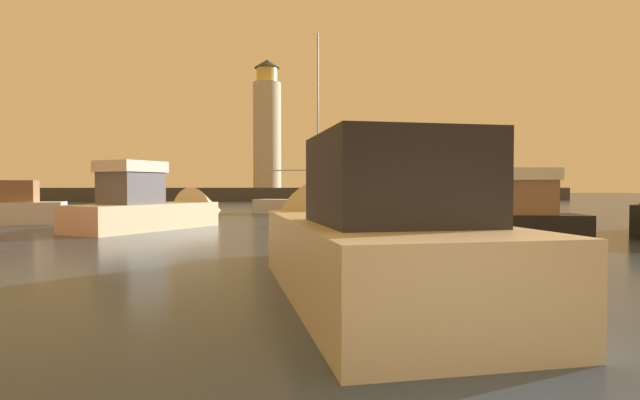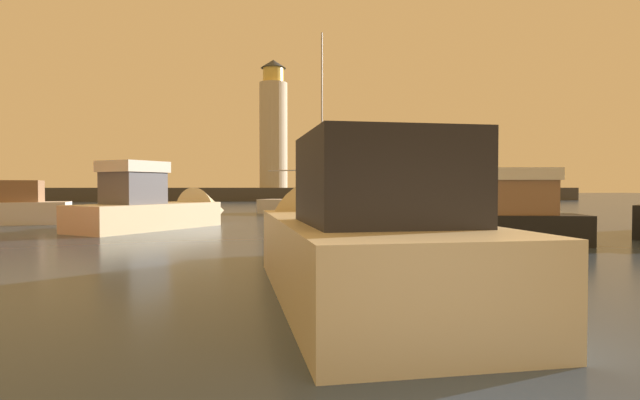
# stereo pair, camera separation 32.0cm
# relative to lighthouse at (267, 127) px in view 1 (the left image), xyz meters

# --- Properties ---
(ground_plane) EXTENTS (220.00, 220.00, 0.00)m
(ground_plane) POSITION_rel_lighthouse_xyz_m (0.59, -32.88, -9.88)
(ground_plane) COLOR #2D3D51
(breakwater) EXTENTS (83.68, 4.46, 1.76)m
(breakwater) POSITION_rel_lighthouse_xyz_m (0.59, 0.00, -9.00)
(breakwater) COLOR #423F3D
(breakwater) RESTS_ON ground_plane
(lighthouse) EXTENTS (3.74, 3.74, 17.15)m
(lighthouse) POSITION_rel_lighthouse_xyz_m (0.00, 0.00, 0.00)
(lighthouse) COLOR beige
(lighthouse) RESTS_ON breakwater
(motorboat_0) EXTENTS (7.00, 8.48, 3.56)m
(motorboat_0) POSITION_rel_lighthouse_xyz_m (-5.63, -44.15, -9.01)
(motorboat_0) COLOR beige
(motorboat_0) RESTS_ON ground_plane
(motorboat_1) EXTENTS (6.22, 2.48, 2.71)m
(motorboat_1) POSITION_rel_lighthouse_xyz_m (6.04, -52.45, -9.06)
(motorboat_1) COLOR black
(motorboat_1) RESTS_ON ground_plane
(motorboat_3) EXTENTS (3.44, 9.34, 3.30)m
(motorboat_3) POSITION_rel_lighthouse_xyz_m (0.38, -58.24, -9.00)
(motorboat_3) COLOR beige
(motorboat_3) RESTS_ON ground_plane
(motorboat_5) EXTENTS (7.26, 6.03, 2.89)m
(motorboat_5) POSITION_rel_lighthouse_xyz_m (7.18, -40.90, -9.17)
(motorboat_5) COLOR silver
(motorboat_5) RESTS_ON ground_plane
(sailboat_moored) EXTENTS (7.61, 5.63, 12.33)m
(sailboat_moored) POSITION_rel_lighthouse_xyz_m (2.05, -33.49, -9.31)
(sailboat_moored) COLOR silver
(sailboat_moored) RESTS_ON ground_plane
(mooring_buoy) EXTENTS (0.94, 0.94, 0.94)m
(mooring_buoy) POSITION_rel_lighthouse_xyz_m (-8.28, -39.56, -9.41)
(mooring_buoy) COLOR #EA5919
(mooring_buoy) RESTS_ON ground_plane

